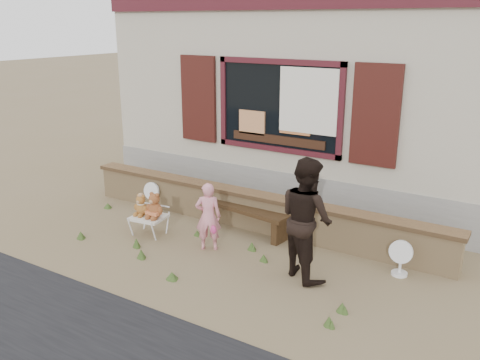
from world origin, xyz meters
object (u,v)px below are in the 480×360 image
Objects in this scene: child at (208,216)px; teddy_bear_right at (155,205)px; adult at (306,218)px; folding_chair at (149,218)px; bench at (243,213)px; teddy_bear_left at (141,204)px.

teddy_bear_right is at bearing -27.46° from child.
adult is (1.70, -0.01, 0.33)m from child.
child is (1.21, 0.06, 0.25)m from folding_chair.
teddy_bear_left is (-1.43, -1.01, 0.20)m from bench.
folding_chair is 0.30m from teddy_bear_right.
folding_chair is at bearing -134.51° from bench.
teddy_bear_left is 3.06m from adult.
teddy_bear_left is 1.35m from child.
folding_chair is 1.33× the size of teddy_bear_right.
teddy_bear_right reaches higher than folding_chair.
teddy_bear_right is at bearing 0.00° from teddy_bear_left.
teddy_bear_left is at bearing -180.00° from teddy_bear_right.
bench is 1.03× the size of adult.
teddy_bear_left reaches higher than bench.
adult reaches higher than teddy_bear_right.
teddy_bear_left is at bearing -26.58° from child.
teddy_bear_left is 0.34× the size of child.
child is at bearing -3.75° from folding_chair.
child is at bearing 30.79° from adult.
bench is at bearing 0.71° from adult.
teddy_bear_right is (-1.16, -0.98, 0.23)m from bench.
folding_chair is 1.23m from child.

